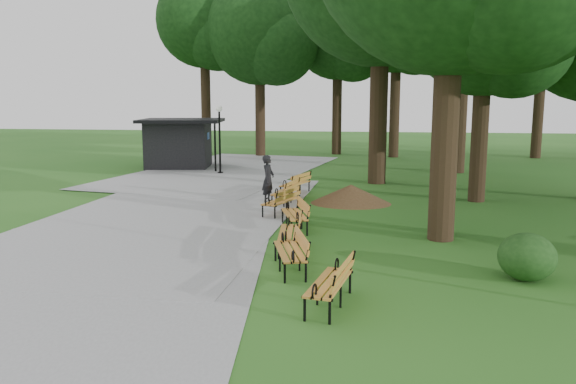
# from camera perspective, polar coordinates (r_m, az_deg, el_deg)

# --- Properties ---
(ground) EXTENTS (100.00, 100.00, 0.00)m
(ground) POSITION_cam_1_polar(r_m,az_deg,el_deg) (15.53, -1.30, -4.71)
(ground) COLOR #235B1A
(ground) RESTS_ON ground
(path) EXTENTS (12.00, 38.00, 0.06)m
(path) POSITION_cam_1_polar(r_m,az_deg,el_deg) (19.36, -11.61, -1.98)
(path) COLOR gray
(path) RESTS_ON ground
(person) EXTENTS (0.53, 0.70, 1.74)m
(person) POSITION_cam_1_polar(r_m,az_deg,el_deg) (20.73, -1.99, 1.30)
(person) COLOR black
(person) RESTS_ON ground
(kiosk) EXTENTS (4.72, 4.25, 2.65)m
(kiosk) POSITION_cam_1_polar(r_m,az_deg,el_deg) (31.62, -10.86, 4.78)
(kiosk) COLOR black
(kiosk) RESTS_ON ground
(lamp_post) EXTENTS (0.32, 0.32, 3.41)m
(lamp_post) POSITION_cam_1_polar(r_m,az_deg,el_deg) (28.68, -6.86, 6.63)
(lamp_post) COLOR black
(lamp_post) RESTS_ON ground
(dirt_mound) EXTENTS (2.44, 2.44, 0.69)m
(dirt_mound) POSITION_cam_1_polar(r_m,az_deg,el_deg) (20.77, 6.29, -0.20)
(dirt_mound) COLOR #47301C
(dirt_mound) RESTS_ON ground
(bench_0) EXTENTS (0.96, 1.98, 0.88)m
(bench_0) POSITION_cam_1_polar(r_m,az_deg,el_deg) (10.58, 4.11, -9.07)
(bench_0) COLOR orange
(bench_0) RESTS_ON ground
(bench_1) EXTENTS (1.14, 2.00, 0.88)m
(bench_1) POSITION_cam_1_polar(r_m,az_deg,el_deg) (12.62, 0.18, -5.98)
(bench_1) COLOR orange
(bench_1) RESTS_ON ground
(bench_2) EXTENTS (0.82, 1.95, 0.88)m
(bench_2) POSITION_cam_1_polar(r_m,az_deg,el_deg) (14.32, 0.15, -4.11)
(bench_2) COLOR orange
(bench_2) RESTS_ON ground
(bench_3) EXTENTS (1.17, 2.00, 0.88)m
(bench_3) POSITION_cam_1_polar(r_m,az_deg,el_deg) (16.54, 0.63, -2.27)
(bench_3) COLOR orange
(bench_3) RESTS_ON ground
(bench_4) EXTENTS (1.22, 2.00, 0.88)m
(bench_4) POSITION_cam_1_polar(r_m,az_deg,el_deg) (18.67, -0.72, -0.92)
(bench_4) COLOR orange
(bench_4) RESTS_ON ground
(bench_5) EXTENTS (0.95, 1.98, 0.88)m
(bench_5) POSITION_cam_1_polar(r_m,az_deg,el_deg) (20.58, -0.28, 0.05)
(bench_5) COLOR orange
(bench_5) RESTS_ON ground
(bench_6) EXTENTS (1.22, 2.00, 0.88)m
(bench_6) POSITION_cam_1_polar(r_m,az_deg,el_deg) (22.44, 0.72, 0.83)
(bench_6) COLOR orange
(bench_6) RESTS_ON ground
(lawn_tree_1) EXTENTS (5.28, 5.28, 9.10)m
(lawn_tree_1) POSITION_cam_1_polar(r_m,az_deg,el_deg) (22.08, 19.12, 15.73)
(lawn_tree_1) COLOR black
(lawn_tree_1) RESTS_ON ground
(tree_backdrop) EXTENTS (37.23, 9.03, 16.09)m
(tree_backdrop) POSITION_cam_1_polar(r_m,az_deg,el_deg) (38.21, 14.94, 15.50)
(tree_backdrop) COLOR black
(tree_backdrop) RESTS_ON ground
(shrub_2) EXTENTS (1.19, 1.19, 1.01)m
(shrub_2) POSITION_cam_1_polar(r_m,az_deg,el_deg) (13.12, 22.60, -8.11)
(shrub_2) COLOR #193D14
(shrub_2) RESTS_ON ground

